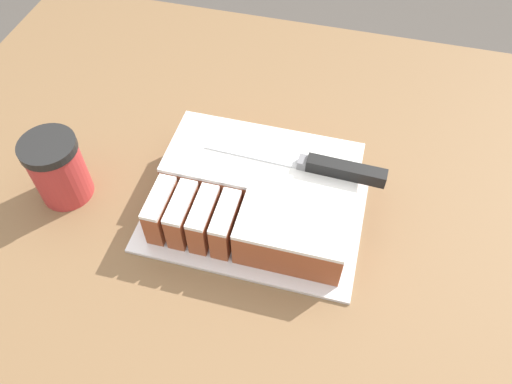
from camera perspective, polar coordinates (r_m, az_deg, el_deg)
name	(u,v)px	position (r m, az deg, el deg)	size (l,w,h in m)	color
countertop	(269,326)	(1.23, 1.50, -15.11)	(1.40, 1.10, 0.92)	brown
cake_board	(256,207)	(0.83, 0.00, -1.67)	(0.35, 0.27, 0.01)	silver
cake	(260,191)	(0.80, 0.41, 0.13)	(0.31, 0.23, 0.07)	#994C2D
knife	(331,168)	(0.78, 8.55, 2.76)	(0.29, 0.03, 0.02)	silver
coffee_cup	(58,169)	(0.87, -21.71, 2.47)	(0.09, 0.09, 0.12)	#B23333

